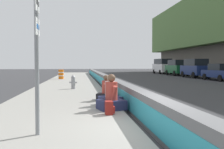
{
  "coord_description": "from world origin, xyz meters",
  "views": [
    {
      "loc": [
        -5.73,
        1.86,
        1.65
      ],
      "look_at": [
        9.55,
        -0.13,
        1.01
      ],
      "focal_mm": 39.88,
      "sensor_mm": 36.0,
      "label": 1
    }
  ],
  "objects_px": {
    "backpack": "(109,108)",
    "parked_car_far": "(177,67)",
    "seated_person_foreground": "(111,98)",
    "seated_person_rear": "(106,92)",
    "parked_car_fourth": "(220,72)",
    "construction_barrel": "(61,74)",
    "seated_person_middle": "(110,95)",
    "parked_car_farther": "(162,66)",
    "route_sign_post": "(37,37)",
    "fire_hydrant": "(73,82)",
    "parked_car_midline": "(195,68)"
  },
  "relations": [
    {
      "from": "seated_person_foreground",
      "to": "seated_person_middle",
      "type": "distance_m",
      "value": 0.95
    },
    {
      "from": "route_sign_post",
      "to": "fire_hydrant",
      "type": "height_order",
      "value": "route_sign_post"
    },
    {
      "from": "fire_hydrant",
      "to": "seated_person_middle",
      "type": "relative_size",
      "value": 0.78
    },
    {
      "from": "seated_person_rear",
      "to": "parked_car_fourth",
      "type": "bearing_deg",
      "value": -45.04
    },
    {
      "from": "parked_car_farther",
      "to": "seated_person_middle",
      "type": "bearing_deg",
      "value": 157.96
    },
    {
      "from": "seated_person_rear",
      "to": "parked_car_fourth",
      "type": "distance_m",
      "value": 18.21
    },
    {
      "from": "parked_car_far",
      "to": "construction_barrel",
      "type": "bearing_deg",
      "value": 119.21
    },
    {
      "from": "route_sign_post",
      "to": "parked_car_farther",
      "type": "bearing_deg",
      "value": -22.75
    },
    {
      "from": "seated_person_middle",
      "to": "seated_person_rear",
      "type": "xyz_separation_m",
      "value": [
        1.25,
        0.02,
        -0.02
      ]
    },
    {
      "from": "backpack",
      "to": "construction_barrel",
      "type": "height_order",
      "value": "construction_barrel"
    },
    {
      "from": "construction_barrel",
      "to": "parked_car_far",
      "type": "relative_size",
      "value": 0.2
    },
    {
      "from": "construction_barrel",
      "to": "parked_car_far",
      "type": "xyz_separation_m",
      "value": [
        8.92,
        -15.96,
        0.56
      ]
    },
    {
      "from": "seated_person_middle",
      "to": "parked_car_midline",
      "type": "xyz_separation_m",
      "value": [
        19.55,
        -12.85,
        0.69
      ]
    },
    {
      "from": "seated_person_middle",
      "to": "construction_barrel",
      "type": "distance_m",
      "value": 16.96
    },
    {
      "from": "seated_person_middle",
      "to": "parked_car_fourth",
      "type": "bearing_deg",
      "value": -42.34
    },
    {
      "from": "seated_person_rear",
      "to": "parked_car_midline",
      "type": "xyz_separation_m",
      "value": [
        18.3,
        -12.87,
        0.71
      ]
    },
    {
      "from": "construction_barrel",
      "to": "parked_car_midline",
      "type": "relative_size",
      "value": 0.2
    },
    {
      "from": "seated_person_foreground",
      "to": "backpack",
      "type": "bearing_deg",
      "value": 168.34
    },
    {
      "from": "fire_hydrant",
      "to": "seated_person_rear",
      "type": "distance_m",
      "value": 5.19
    },
    {
      "from": "route_sign_post",
      "to": "parked_car_farther",
      "type": "height_order",
      "value": "route_sign_post"
    },
    {
      "from": "seated_person_foreground",
      "to": "parked_car_midline",
      "type": "xyz_separation_m",
      "value": [
        20.5,
        -12.93,
        0.67
      ]
    },
    {
      "from": "route_sign_post",
      "to": "seated_person_rear",
      "type": "distance_m",
      "value": 5.63
    },
    {
      "from": "seated_person_foreground",
      "to": "parked_car_midline",
      "type": "relative_size",
      "value": 0.25
    },
    {
      "from": "seated_person_foreground",
      "to": "seated_person_rear",
      "type": "relative_size",
      "value": 1.12
    },
    {
      "from": "parked_car_midline",
      "to": "parked_car_farther",
      "type": "height_order",
      "value": "parked_car_farther"
    },
    {
      "from": "seated_person_rear",
      "to": "parked_car_farther",
      "type": "height_order",
      "value": "parked_car_farther"
    },
    {
      "from": "backpack",
      "to": "parked_car_farther",
      "type": "height_order",
      "value": "parked_car_farther"
    },
    {
      "from": "seated_person_middle",
      "to": "backpack",
      "type": "bearing_deg",
      "value": 172.08
    },
    {
      "from": "parked_car_midline",
      "to": "parked_car_far",
      "type": "bearing_deg",
      "value": -0.86
    },
    {
      "from": "parked_car_fourth",
      "to": "parked_car_farther",
      "type": "bearing_deg",
      "value": -0.22
    },
    {
      "from": "seated_person_rear",
      "to": "parked_car_fourth",
      "type": "xyz_separation_m",
      "value": [
        12.87,
        -12.88,
        0.39
      ]
    },
    {
      "from": "seated_person_foreground",
      "to": "parked_car_farther",
      "type": "height_order",
      "value": "parked_car_farther"
    },
    {
      "from": "seated_person_foreground",
      "to": "parked_car_fourth",
      "type": "bearing_deg",
      "value": -40.66
    },
    {
      "from": "backpack",
      "to": "parked_car_midline",
      "type": "relative_size",
      "value": 0.08
    },
    {
      "from": "construction_barrel",
      "to": "parked_car_farther",
      "type": "xyz_separation_m",
      "value": [
        15.27,
        -15.95,
        0.73
      ]
    },
    {
      "from": "construction_barrel",
      "to": "parked_car_fourth",
      "type": "relative_size",
      "value": 0.21
    },
    {
      "from": "fire_hydrant",
      "to": "seated_person_middle",
      "type": "distance_m",
      "value": 6.4
    },
    {
      "from": "backpack",
      "to": "seated_person_foreground",
      "type": "bearing_deg",
      "value": -11.66
    },
    {
      "from": "route_sign_post",
      "to": "parked_car_far",
      "type": "xyz_separation_m",
      "value": [
        29.31,
        -14.96,
        -1.05
      ]
    },
    {
      "from": "backpack",
      "to": "parked_car_fourth",
      "type": "xyz_separation_m",
      "value": [
        15.88,
        -13.11,
        0.53
      ]
    },
    {
      "from": "seated_person_middle",
      "to": "parked_car_fourth",
      "type": "height_order",
      "value": "parked_car_fourth"
    },
    {
      "from": "seated_person_foreground",
      "to": "seated_person_middle",
      "type": "relative_size",
      "value": 1.05
    },
    {
      "from": "seated_person_rear",
      "to": "backpack",
      "type": "xyz_separation_m",
      "value": [
        -3.01,
        0.23,
        -0.14
      ]
    },
    {
      "from": "route_sign_post",
      "to": "parked_car_fourth",
      "type": "relative_size",
      "value": 0.8
    },
    {
      "from": "route_sign_post",
      "to": "parked_car_fourth",
      "type": "height_order",
      "value": "route_sign_post"
    },
    {
      "from": "parked_car_far",
      "to": "seated_person_middle",
      "type": "bearing_deg",
      "value": 153.19
    },
    {
      "from": "backpack",
      "to": "seated_person_rear",
      "type": "bearing_deg",
      "value": -4.28
    },
    {
      "from": "backpack",
      "to": "parked_car_far",
      "type": "relative_size",
      "value": 0.08
    },
    {
      "from": "seated_person_foreground",
      "to": "parked_car_far",
      "type": "height_order",
      "value": "parked_car_far"
    },
    {
      "from": "seated_person_foreground",
      "to": "parked_car_farther",
      "type": "xyz_separation_m",
      "value": [
        32.9,
        -13.01,
        0.84
      ]
    }
  ]
}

